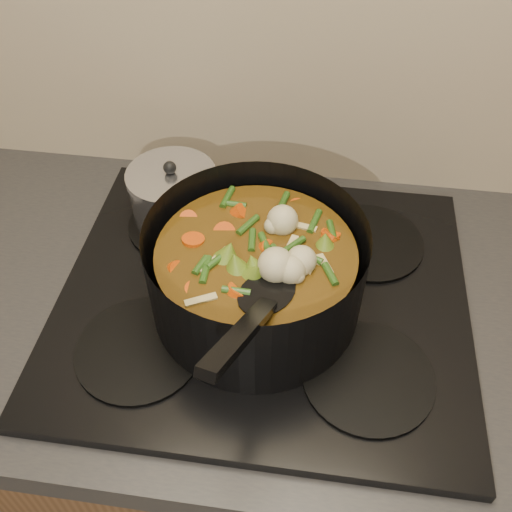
# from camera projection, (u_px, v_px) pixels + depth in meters

# --- Properties ---
(counter) EXTENTS (2.64, 0.64, 0.91)m
(counter) POSITION_uv_depth(u_px,v_px,m) (261.00, 433.00, 1.22)
(counter) COLOR brown
(counter) RESTS_ON ground
(stovetop) EXTENTS (0.62, 0.54, 0.03)m
(stovetop) POSITION_uv_depth(u_px,v_px,m) (263.00, 296.00, 0.88)
(stovetop) COLOR black
(stovetop) RESTS_ON counter
(stockpot) EXTENTS (0.40, 0.47, 0.23)m
(stockpot) POSITION_uv_depth(u_px,v_px,m) (256.00, 274.00, 0.81)
(stockpot) COLOR black
(stockpot) RESTS_ON stovetop
(saucepan) EXTENTS (0.15, 0.15, 0.12)m
(saucepan) POSITION_uv_depth(u_px,v_px,m) (174.00, 196.00, 0.96)
(saucepan) COLOR silver
(saucepan) RESTS_ON stovetop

